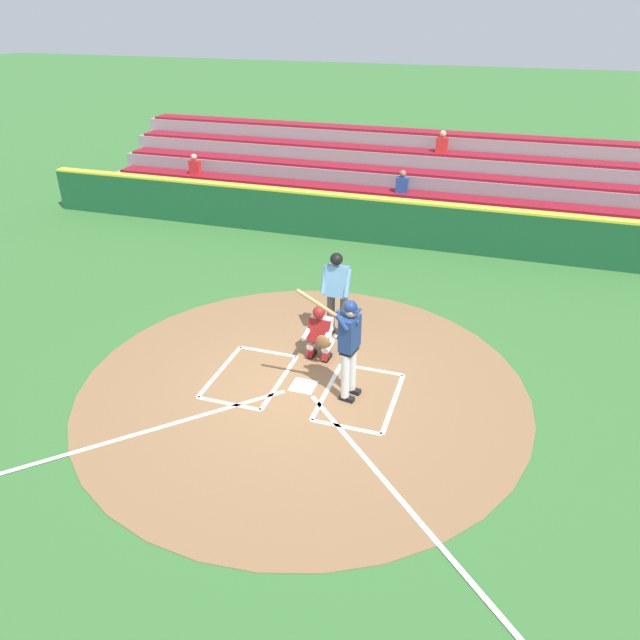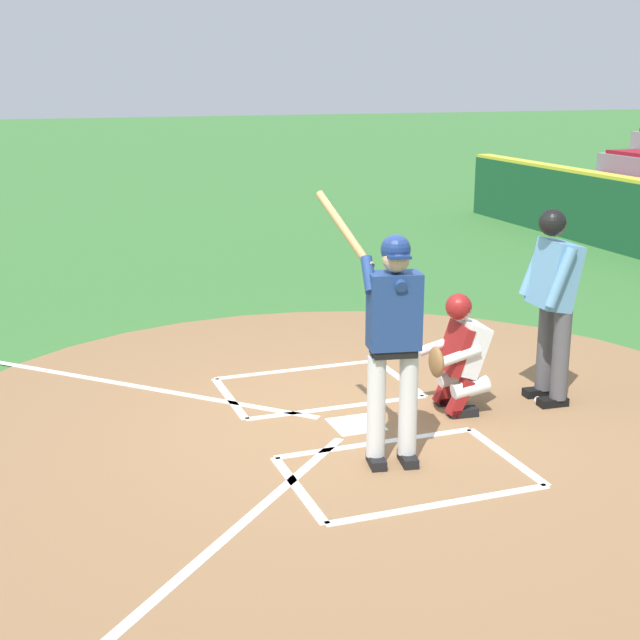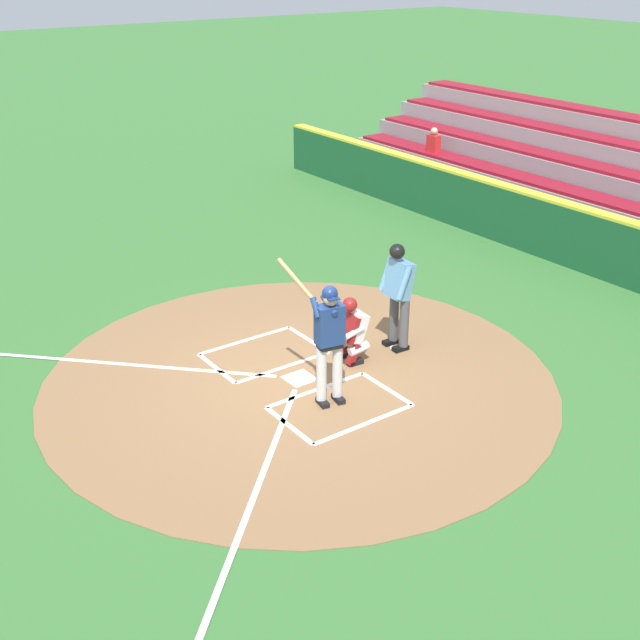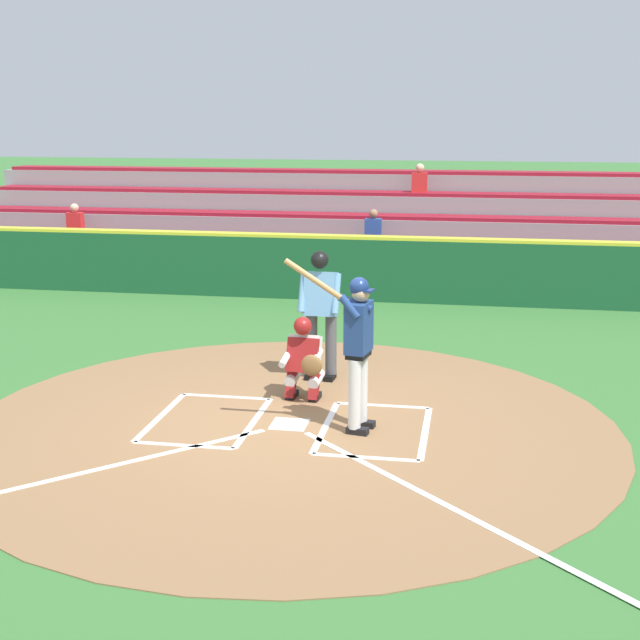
{
  "view_description": "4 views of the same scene",
  "coord_description": "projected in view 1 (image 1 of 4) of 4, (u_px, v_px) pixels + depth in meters",
  "views": [
    {
      "loc": [
        -3.01,
        8.39,
        6.16
      ],
      "look_at": [
        -0.25,
        -0.21,
        1.3
      ],
      "focal_mm": 33.55,
      "sensor_mm": 36.0,
      "label": 1
    },
    {
      "loc": [
        -6.98,
        2.86,
        3.05
      ],
      "look_at": [
        0.47,
        0.18,
        0.88
      ],
      "focal_mm": 50.69,
      "sensor_mm": 36.0,
      "label": 2
    },
    {
      "loc": [
        -9.27,
        6.26,
        6.21
      ],
      "look_at": [
        -0.09,
        -0.33,
        0.97
      ],
      "focal_mm": 45.64,
      "sensor_mm": 36.0,
      "label": 3
    },
    {
      "loc": [
        -2.14,
        10.01,
        3.74
      ],
      "look_at": [
        -0.34,
        -0.23,
        1.28
      ],
      "focal_mm": 49.77,
      "sensor_mm": 36.0,
      "label": 4
    }
  ],
  "objects": [
    {
      "name": "home_plate_and_chalk",
      "position": [
        286.0,
        414.0,
        10.02
      ],
      "size": [
        7.93,
        4.91,
        0.01
      ],
      "color": "white",
      "rests_on": "dirt_circle"
    },
    {
      "name": "baseball",
      "position": [
        336.0,
        337.0,
        12.27
      ],
      "size": [
        0.07,
        0.07,
        0.07
      ],
      "primitive_type": "sphere",
      "color": "white",
      "rests_on": "ground"
    },
    {
      "name": "dirt_circle",
      "position": [
        303.0,
        386.0,
        10.76
      ],
      "size": [
        8.0,
        8.0,
        0.01
      ],
      "primitive_type": "cylinder",
      "color": "olive",
      "rests_on": "ground"
    },
    {
      "name": "bleacher_stand",
      "position": [
        412.0,
        184.0,
        19.38
      ],
      "size": [
        20.0,
        4.25,
        2.55
      ],
      "color": "gray",
      "rests_on": "ground"
    },
    {
      "name": "ground_plane",
      "position": [
        303.0,
        387.0,
        10.77
      ],
      "size": [
        120.0,
        120.0,
        0.0
      ],
      "primitive_type": "plane",
      "color": "#387033"
    },
    {
      "name": "catcher",
      "position": [
        320.0,
        332.0,
        11.34
      ],
      "size": [
        0.59,
        0.65,
        1.13
      ],
      "color": "black",
      "rests_on": "ground"
    },
    {
      "name": "plate_umpire",
      "position": [
        337.0,
        289.0,
        11.87
      ],
      "size": [
        0.6,
        0.44,
        1.86
      ],
      "color": "#4C4C51",
      "rests_on": "ground"
    },
    {
      "name": "batter",
      "position": [
        349.0,
        343.0,
        9.98
      ],
      "size": [
        1.03,
        0.58,
        2.13
      ],
      "color": "silver",
      "rests_on": "ground"
    },
    {
      "name": "backstop_wall",
      "position": [
        391.0,
        222.0,
        16.74
      ],
      "size": [
        22.0,
        0.36,
        1.31
      ],
      "color": "#19512D",
      "rests_on": "ground"
    }
  ]
}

